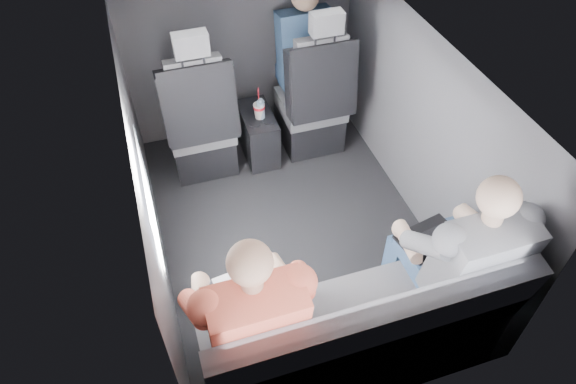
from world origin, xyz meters
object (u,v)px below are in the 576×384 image
object	(u,v)px
center_console	(258,134)
soda_cup	(259,110)
water_bottle	(261,109)
passenger_front_right	(304,50)
laptop_white	(252,290)
front_seat_right	(313,106)
front_seat_left	(201,128)
passenger_rear_left	(250,314)
laptop_black	(436,241)
rear_bench	(354,336)
passenger_rear_right	(457,256)

from	to	relation	value
center_console	soda_cup	world-z (taller)	soda_cup
water_bottle	passenger_front_right	bearing A→B (deg)	32.05
center_console	laptop_white	bearing A→B (deg)	-105.92
front_seat_right	soda_cup	size ratio (longest dim) A/B	4.71
front_seat_left	passenger_rear_left	xyz separation A→B (m)	(-0.08, -1.81, 0.25)
passenger_front_right	front_seat_right	bearing A→B (deg)	-90.87
laptop_black	passenger_rear_left	world-z (taller)	passenger_rear_left
passenger_front_right	water_bottle	bearing A→B (deg)	-147.95
water_bottle	front_seat_right	bearing A→B (deg)	1.92
front_seat_left	passenger_front_right	world-z (taller)	passenger_front_right
front_seat_left	soda_cup	bearing A→B (deg)	-1.06
front_seat_left	laptop_white	size ratio (longest dim) A/B	3.54
front_seat_right	passenger_rear_left	size ratio (longest dim) A/B	0.99
rear_bench	passenger_front_right	size ratio (longest dim) A/B	1.87
center_console	passenger_rear_left	size ratio (longest dim) A/B	0.38
laptop_black	passenger_rear_right	bearing A→B (deg)	-73.26
front_seat_left	passenger_rear_right	xyz separation A→B (m)	(1.04, -1.81, 0.26)
laptop_white	rear_bench	bearing A→B (deg)	-26.05
soda_cup	passenger_rear_left	bearing A→B (deg)	-106.70
laptop_white	passenger_rear_left	size ratio (longest dim) A/B	0.28
passenger_front_right	passenger_rear_left	bearing A→B (deg)	-115.52
front_seat_left	passenger_rear_right	size ratio (longest dim) A/B	0.98
front_seat_left	passenger_rear_right	world-z (taller)	passenger_rear_right
laptop_black	passenger_front_right	world-z (taller)	passenger_front_right
front_seat_right	center_console	distance (m)	0.49
front_seat_left	water_bottle	world-z (taller)	front_seat_left
laptop_black	passenger_rear_left	size ratio (longest dim) A/B	0.30
soda_cup	passenger_rear_left	size ratio (longest dim) A/B	0.21
water_bottle	laptop_black	bearing A→B (deg)	-72.28
center_console	front_seat_left	bearing A→B (deg)	-174.93
passenger_rear_left	passenger_front_right	world-z (taller)	passenger_front_right
rear_bench	passenger_rear_right	xyz separation A→B (m)	(0.59, 0.09, 0.35)
front_seat_right	laptop_black	size ratio (longest dim) A/B	3.30
rear_bench	laptop_black	size ratio (longest dim) A/B	4.18
front_seat_right	water_bottle	size ratio (longest dim) A/B	7.39
rear_bench	laptop_white	xyz separation A→B (m)	(-0.49, 0.24, 0.33)
rear_bench	laptop_black	xyz separation A→B (m)	(0.55, 0.23, 0.32)
rear_bench	water_bottle	bearing A→B (deg)	89.43
front_seat_left	center_console	xyz separation A→B (m)	(0.45, 0.04, -0.20)
soda_cup	water_bottle	size ratio (longest dim) A/B	1.57
rear_bench	passenger_front_right	world-z (taller)	passenger_front_right
laptop_white	passenger_rear_right	bearing A→B (deg)	-7.60
front_seat_right	front_seat_left	bearing A→B (deg)	180.00
rear_bench	water_bottle	world-z (taller)	rear_bench
center_console	passenger_rear_left	xyz separation A→B (m)	(-0.53, -1.85, 0.45)
center_console	soda_cup	distance (m)	0.27
passenger_rear_left	soda_cup	bearing A→B (deg)	73.30
center_console	passenger_front_right	world-z (taller)	passenger_front_right
center_console	laptop_black	xyz separation A→B (m)	(0.55, -1.71, 0.43)
laptop_white	passenger_front_right	xyz separation A→B (m)	(0.94, 1.92, 0.12)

